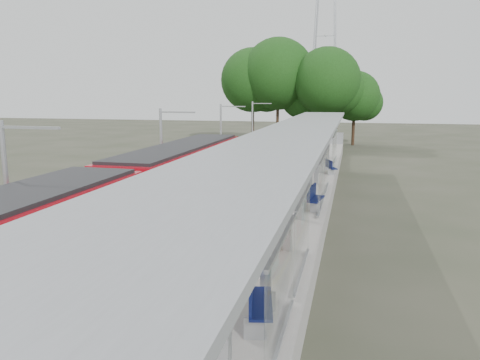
% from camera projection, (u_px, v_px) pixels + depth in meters
% --- Properties ---
extents(trackbed, '(3.00, 70.00, 0.24)m').
position_uv_depth(trackbed, '(199.00, 200.00, 26.96)').
color(trackbed, '#59544C').
rests_on(trackbed, ground).
extents(platform, '(6.00, 50.00, 1.00)m').
position_uv_depth(platform, '(276.00, 198.00, 25.85)').
color(platform, gray).
rests_on(platform, ground).
extents(tactile_strip, '(0.60, 50.00, 0.02)m').
position_uv_depth(tactile_strip, '(232.00, 187.00, 26.35)').
color(tactile_strip, yellow).
rests_on(tactile_strip, platform).
extents(end_fence, '(6.00, 0.10, 1.20)m').
position_uv_depth(end_fence, '(314.00, 138.00, 49.49)').
color(end_fence, '#9EA0A5').
rests_on(end_fence, platform).
extents(train, '(2.74, 27.60, 3.62)m').
position_uv_depth(train, '(114.00, 207.00, 17.28)').
color(train, black).
rests_on(train, ground).
extents(canopy, '(3.27, 38.00, 3.66)m').
position_uv_depth(canopy, '(299.00, 138.00, 21.16)').
color(canopy, '#9EA0A5').
rests_on(canopy, platform).
extents(pylon, '(8.00, 4.00, 38.00)m').
position_uv_depth(pylon, '(326.00, 11.00, 73.37)').
color(pylon, '#9EA0A5').
rests_on(pylon, ground).
extents(tree_cluster, '(19.42, 10.14, 12.90)m').
position_uv_depth(tree_cluster, '(293.00, 82.00, 56.44)').
color(tree_cluster, '#382316').
rests_on(tree_cluster, ground).
extents(catenary_masts, '(2.08, 48.16, 5.40)m').
position_uv_depth(catenary_masts, '(163.00, 154.00, 25.89)').
color(catenary_masts, '#9EA0A5').
rests_on(catenary_masts, ground).
extents(bench_near, '(0.86, 1.78, 1.17)m').
position_uv_depth(bench_near, '(256.00, 298.00, 10.58)').
color(bench_near, '#0E1649').
rests_on(bench_near, platform).
extents(bench_mid, '(0.70, 1.64, 1.09)m').
position_uv_depth(bench_mid, '(314.00, 197.00, 21.23)').
color(bench_mid, '#0E1649').
rests_on(bench_mid, platform).
extents(bench_far, '(0.88, 1.40, 0.92)m').
position_uv_depth(bench_far, '(330.00, 166.00, 30.69)').
color(bench_far, '#0E1649').
rests_on(bench_far, platform).
extents(info_pillar_near, '(0.38, 0.38, 1.69)m').
position_uv_depth(info_pillar_near, '(258.00, 223.00, 16.31)').
color(info_pillar_near, beige).
rests_on(info_pillar_near, platform).
extents(info_pillar_far, '(0.37, 0.37, 1.65)m').
position_uv_depth(info_pillar_far, '(292.00, 184.00, 23.50)').
color(info_pillar_far, beige).
rests_on(info_pillar_far, platform).
extents(litter_bin, '(0.46, 0.46, 0.85)m').
position_uv_depth(litter_bin, '(299.00, 201.00, 21.16)').
color(litter_bin, '#9EA0A5').
rests_on(litter_bin, platform).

